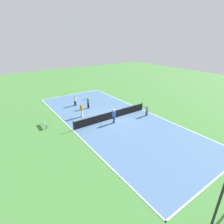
% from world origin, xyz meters
% --- Properties ---
extents(ground_plane, '(80.00, 80.00, 0.00)m').
position_xyz_m(ground_plane, '(0.00, 0.00, 0.00)').
color(ground_plane, '#47843D').
extents(court_surface, '(10.15, 24.27, 0.02)m').
position_xyz_m(court_surface, '(0.00, 0.00, 0.01)').
color(court_surface, '#4C729E').
rests_on(court_surface, ground_plane).
extents(tennis_net, '(9.95, 0.10, 1.05)m').
position_xyz_m(tennis_net, '(0.00, 0.00, 0.55)').
color(tennis_net, black).
rests_on(tennis_net, court_surface).
extents(bench, '(0.36, 1.57, 0.45)m').
position_xyz_m(bench, '(7.15, -2.68, 0.39)').
color(bench, '#4C8C4C').
rests_on(bench, ground_plane).
extents(player_center_orange, '(0.81, 0.95, 1.67)m').
position_xyz_m(player_center_orange, '(2.68, -2.65, 0.98)').
color(player_center_orange, white).
rests_on(player_center_orange, court_surface).
extents(player_baseline_gray, '(0.56, 0.99, 1.35)m').
position_xyz_m(player_baseline_gray, '(-4.10, 1.68, 0.78)').
color(player_baseline_gray, '#4C4C51').
rests_on(player_baseline_gray, court_surface).
extents(player_far_white, '(0.51, 0.51, 1.36)m').
position_xyz_m(player_far_white, '(1.70, -6.77, 0.78)').
color(player_far_white, black).
rests_on(player_far_white, court_surface).
extents(player_far_green, '(0.95, 0.81, 1.56)m').
position_xyz_m(player_far_green, '(0.66, -4.78, 0.91)').
color(player_far_green, black).
rests_on(player_far_green, court_surface).
extents(player_near_blue, '(0.76, 0.97, 1.67)m').
position_xyz_m(player_near_blue, '(0.44, 0.99, 0.98)').
color(player_near_blue, navy).
rests_on(player_near_blue, court_surface).
extents(tennis_ball_near_net, '(0.07, 0.07, 0.07)m').
position_xyz_m(tennis_ball_near_net, '(0.77, -10.37, 0.06)').
color(tennis_ball_near_net, '#CCE033').
rests_on(tennis_ball_near_net, court_surface).
extents(tennis_ball_left_sideline, '(0.07, 0.07, 0.07)m').
position_xyz_m(tennis_ball_left_sideline, '(-4.54, 8.38, 0.06)').
color(tennis_ball_left_sideline, '#CCE033').
rests_on(tennis_ball_left_sideline, court_surface).
extents(fence_post_back_right, '(0.12, 0.12, 4.70)m').
position_xyz_m(fence_post_back_right, '(3.28, 13.58, 2.35)').
color(fence_post_back_right, black).
rests_on(fence_post_back_right, ground_plane).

